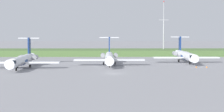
{
  "coord_description": "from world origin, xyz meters",
  "views": [
    {
      "loc": [
        -1.18,
        -103.02,
        11.64
      ],
      "look_at": [
        0.0,
        24.27,
        3.0
      ],
      "focal_mm": 62.99,
      "sensor_mm": 36.0,
      "label": 1
    }
  ],
  "objects_px": {
    "regional_jet_third": "(109,57)",
    "antenna_mast": "(164,33)",
    "safety_cone_front_marker": "(196,67)",
    "safety_cone_mid_marker": "(207,67)",
    "regional_jet_fourth": "(185,55)",
    "regional_jet_second": "(22,60)"
  },
  "relations": [
    {
      "from": "regional_jet_second",
      "to": "safety_cone_mid_marker",
      "type": "distance_m",
      "value": 55.87
    },
    {
      "from": "antenna_mast",
      "to": "safety_cone_mid_marker",
      "type": "distance_m",
      "value": 62.6
    },
    {
      "from": "regional_jet_second",
      "to": "antenna_mast",
      "type": "xyz_separation_m",
      "value": [
        51.26,
        62.15,
        7.61
      ]
    },
    {
      "from": "regional_jet_fourth",
      "to": "antenna_mast",
      "type": "distance_m",
      "value": 42.9
    },
    {
      "from": "regional_jet_second",
      "to": "regional_jet_third",
      "type": "height_order",
      "value": "same"
    },
    {
      "from": "regional_jet_third",
      "to": "safety_cone_front_marker",
      "type": "relative_size",
      "value": 56.36
    },
    {
      "from": "antenna_mast",
      "to": "safety_cone_front_marker",
      "type": "height_order",
      "value": "antenna_mast"
    },
    {
      "from": "regional_jet_second",
      "to": "safety_cone_front_marker",
      "type": "relative_size",
      "value": 56.36
    },
    {
      "from": "regional_jet_third",
      "to": "safety_cone_mid_marker",
      "type": "height_order",
      "value": "regional_jet_third"
    },
    {
      "from": "regional_jet_second",
      "to": "safety_cone_mid_marker",
      "type": "relative_size",
      "value": 56.36
    },
    {
      "from": "regional_jet_fourth",
      "to": "safety_cone_front_marker",
      "type": "distance_m",
      "value": 19.46
    },
    {
      "from": "regional_jet_third",
      "to": "antenna_mast",
      "type": "xyz_separation_m",
      "value": [
        25.06,
        52.24,
        7.61
      ]
    },
    {
      "from": "regional_jet_second",
      "to": "regional_jet_third",
      "type": "xyz_separation_m",
      "value": [
        26.21,
        9.91,
        0.0
      ]
    },
    {
      "from": "regional_jet_second",
      "to": "regional_jet_fourth",
      "type": "bearing_deg",
      "value": 20.64
    },
    {
      "from": "regional_jet_second",
      "to": "regional_jet_fourth",
      "type": "relative_size",
      "value": 1.0
    },
    {
      "from": "safety_cone_front_marker",
      "to": "regional_jet_second",
      "type": "bearing_deg",
      "value": -179.3
    },
    {
      "from": "safety_cone_front_marker",
      "to": "safety_cone_mid_marker",
      "type": "distance_m",
      "value": 3.18
    },
    {
      "from": "safety_cone_mid_marker",
      "to": "antenna_mast",
      "type": "bearing_deg",
      "value": 94.23
    },
    {
      "from": "regional_jet_fourth",
      "to": "safety_cone_front_marker",
      "type": "xyz_separation_m",
      "value": [
        -0.36,
        -19.33,
        -2.26
      ]
    },
    {
      "from": "regional_jet_fourth",
      "to": "safety_cone_front_marker",
      "type": "height_order",
      "value": "regional_jet_fourth"
    },
    {
      "from": "antenna_mast",
      "to": "safety_cone_front_marker",
      "type": "distance_m",
      "value": 62.31
    },
    {
      "from": "regional_jet_fourth",
      "to": "safety_cone_mid_marker",
      "type": "distance_m",
      "value": 19.8
    }
  ]
}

